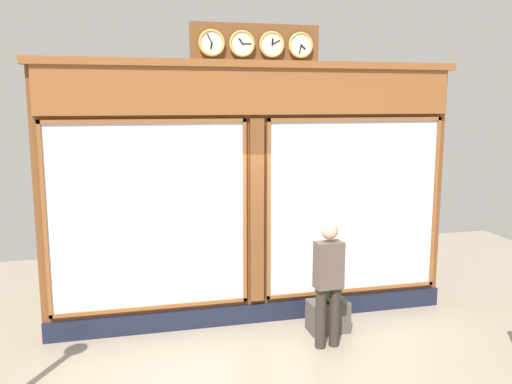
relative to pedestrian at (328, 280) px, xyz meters
name	(u,v)px	position (x,y,z in m)	size (l,w,h in m)	color
shop_facade	(254,193)	(0.72, -1.16, 0.99)	(6.08, 0.42, 4.28)	brown
pedestrian	(328,280)	(0.00, 0.00, 0.00)	(0.37, 0.25, 1.69)	#312A24
planter_box	(328,316)	(-0.19, -0.47, -0.71)	(0.56, 0.36, 0.44)	#4C4742
planter_shrub	(328,288)	(-0.19, -0.47, -0.29)	(0.39, 0.39, 0.39)	#285623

